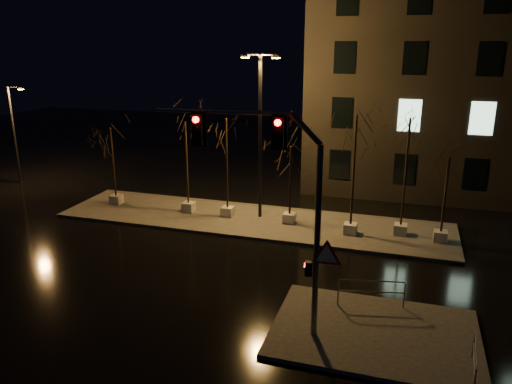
% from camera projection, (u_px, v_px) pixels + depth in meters
% --- Properties ---
extents(ground, '(90.00, 90.00, 0.00)m').
position_uv_depth(ground, '(211.00, 266.00, 22.62)').
color(ground, black).
rests_on(ground, ground).
extents(median, '(22.00, 5.00, 0.15)m').
position_uv_depth(median, '(251.00, 220.00, 28.08)').
color(median, '#403D39').
rests_on(median, ground).
extents(sidewalk_corner, '(7.00, 5.00, 0.15)m').
position_uv_depth(sidewalk_corner, '(374.00, 333.00, 17.28)').
color(sidewalk_corner, '#403D39').
rests_on(sidewalk_corner, ground).
extents(building, '(25.00, 12.00, 15.00)m').
position_uv_depth(building, '(508.00, 77.00, 32.92)').
color(building, black).
rests_on(building, ground).
extents(tree_0, '(1.80, 1.80, 4.84)m').
position_uv_depth(tree_0, '(112.00, 145.00, 29.66)').
color(tree_0, silver).
rests_on(tree_0, median).
extents(tree_1, '(1.80, 1.80, 5.42)m').
position_uv_depth(tree_1, '(186.00, 142.00, 28.15)').
color(tree_1, silver).
rests_on(tree_1, median).
extents(tree_2, '(1.80, 1.80, 5.76)m').
position_uv_depth(tree_2, '(226.00, 141.00, 27.27)').
color(tree_2, silver).
rests_on(tree_2, median).
extents(tree_3, '(1.80, 1.80, 4.42)m').
position_uv_depth(tree_3, '(291.00, 164.00, 26.52)').
color(tree_3, silver).
rests_on(tree_3, median).
extents(tree_4, '(1.80, 1.80, 6.34)m').
position_uv_depth(tree_4, '(355.00, 143.00, 24.57)').
color(tree_4, silver).
rests_on(tree_4, median).
extents(tree_5, '(1.80, 1.80, 6.22)m').
position_uv_depth(tree_5, '(408.00, 145.00, 24.49)').
color(tree_5, silver).
rests_on(tree_5, median).
extents(tree_6, '(1.80, 1.80, 4.43)m').
position_uv_depth(tree_6, '(447.00, 177.00, 23.98)').
color(tree_6, silver).
rests_on(tree_6, median).
extents(traffic_signal_mast, '(6.21, 0.55, 7.59)m').
position_uv_depth(traffic_signal_mast, '(280.00, 192.00, 15.92)').
color(traffic_signal_mast, slate).
rests_on(traffic_signal_mast, sidewalk_corner).
extents(streetlight_main, '(2.25, 0.55, 8.98)m').
position_uv_depth(streetlight_main, '(260.00, 126.00, 26.99)').
color(streetlight_main, black).
rests_on(streetlight_main, median).
extents(streetlight_far, '(1.34, 0.26, 6.82)m').
position_uv_depth(streetlight_far, '(15.00, 131.00, 34.72)').
color(streetlight_far, black).
rests_on(streetlight_far, ground).
extents(guard_rail_a, '(2.45, 0.56, 1.08)m').
position_uv_depth(guard_rail_a, '(371.00, 290.00, 18.65)').
color(guard_rail_a, slate).
rests_on(guard_rail_a, sidewalk_corner).
extents(guard_rail_b, '(0.20, 1.94, 0.92)m').
position_uv_depth(guard_rail_b, '(475.00, 358.00, 14.83)').
color(guard_rail_b, slate).
rests_on(guard_rail_b, sidewalk_corner).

